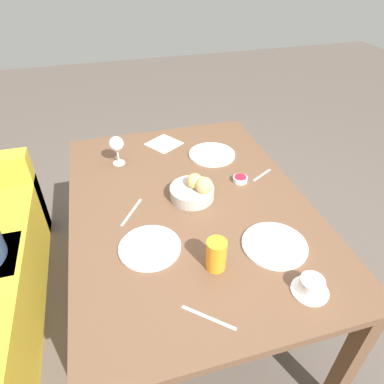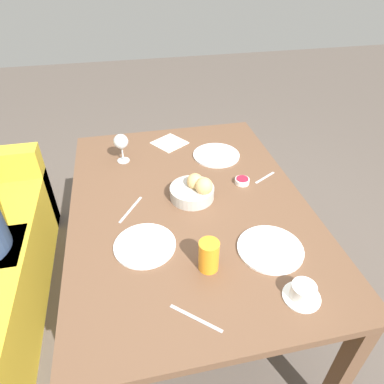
{
  "view_description": "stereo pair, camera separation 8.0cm",
  "coord_description": "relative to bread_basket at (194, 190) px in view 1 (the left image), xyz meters",
  "views": [
    {
      "loc": [
        -1.17,
        0.31,
        1.75
      ],
      "look_at": [
        0.03,
        -0.02,
        0.8
      ],
      "focal_mm": 32.0,
      "sensor_mm": 36.0,
      "label": 1
    },
    {
      "loc": [
        -1.19,
        0.24,
        1.75
      ],
      "look_at": [
        0.03,
        -0.02,
        0.8
      ],
      "focal_mm": 32.0,
      "sensor_mm": 36.0,
      "label": 2
    }
  ],
  "objects": [
    {
      "name": "plate_far_center",
      "position": [
        -0.26,
        0.25,
        -0.04
      ],
      "size": [
        0.24,
        0.24,
        0.01
      ],
      "color": "white",
      "rests_on": "dining_table"
    },
    {
      "name": "napkin",
      "position": [
        0.53,
        0.03,
        -0.04
      ],
      "size": [
        0.23,
        0.23,
        0.0
      ],
      "color": "silver",
      "rests_on": "dining_table"
    },
    {
      "name": "knife_silver",
      "position": [
        -0.61,
        0.13,
        -0.04
      ],
      "size": [
        0.13,
        0.15,
        0.0
      ],
      "color": "#B7B7BC",
      "rests_on": "dining_table"
    },
    {
      "name": "bread_basket",
      "position": [
        0.0,
        0.0,
        0.0
      ],
      "size": [
        0.2,
        0.2,
        0.12
      ],
      "color": "#B2ADA3",
      "rests_on": "dining_table"
    },
    {
      "name": "juice_glass",
      "position": [
        -0.42,
        0.04,
        0.02
      ],
      "size": [
        0.07,
        0.07,
        0.12
      ],
      "color": "orange",
      "rests_on": "dining_table"
    },
    {
      "name": "plate_near_right",
      "position": [
        0.34,
        -0.2,
        -0.04
      ],
      "size": [
        0.25,
        0.25,
        0.01
      ],
      "color": "white",
      "rests_on": "dining_table"
    },
    {
      "name": "spoon_coffee",
      "position": [
        0.08,
        -0.38,
        -0.04
      ],
      "size": [
        0.08,
        0.13,
        0.0
      ],
      "color": "#B7B7BC",
      "rests_on": "dining_table"
    },
    {
      "name": "wine_glass",
      "position": [
        0.39,
        0.3,
        0.07
      ],
      "size": [
        0.08,
        0.08,
        0.16
      ],
      "color": "silver",
      "rests_on": "dining_table"
    },
    {
      "name": "coffee_cup",
      "position": [
        -0.61,
        -0.24,
        -0.02
      ],
      "size": [
        0.13,
        0.13,
        0.06
      ],
      "color": "white",
      "rests_on": "dining_table"
    },
    {
      "name": "jam_bowl_berry",
      "position": [
        0.06,
        -0.25,
        -0.03
      ],
      "size": [
        0.07,
        0.07,
        0.03
      ],
      "color": "white",
      "rests_on": "dining_table"
    },
    {
      "name": "plate_near_left",
      "position": [
        -0.38,
        -0.22,
        -0.04
      ],
      "size": [
        0.25,
        0.25,
        0.01
      ],
      "color": "white",
      "rests_on": "dining_table"
    },
    {
      "name": "ground_plane",
      "position": [
        -0.03,
        0.03,
        -0.82
      ],
      "size": [
        10.0,
        10.0,
        0.0
      ],
      "primitive_type": "plane",
      "color": "#564C44"
    },
    {
      "name": "fork_silver",
      "position": [
        -0.03,
        0.29,
        -0.04
      ],
      "size": [
        0.16,
        0.11,
        0.0
      ],
      "color": "#B7B7BC",
      "rests_on": "dining_table"
    },
    {
      "name": "dining_table",
      "position": [
        -0.03,
        0.03,
        -0.13
      ],
      "size": [
        1.46,
        1.05,
        0.77
      ],
      "color": "brown",
      "rests_on": "ground_plane"
    }
  ]
}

